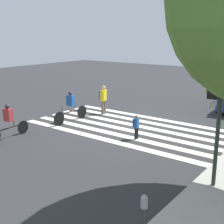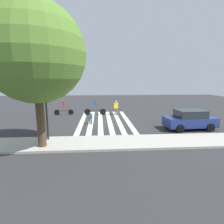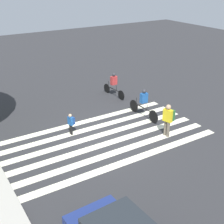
{
  "view_description": "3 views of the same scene",
  "coord_description": "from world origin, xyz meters",
  "px_view_note": "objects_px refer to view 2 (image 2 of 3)",
  "views": [
    {
      "loc": [
        12.5,
        8.27,
        4.54
      ],
      "look_at": [
        0.82,
        -0.49,
        0.88
      ],
      "focal_mm": 50.0,
      "sensor_mm": 36.0,
      "label": 1
    },
    {
      "loc": [
        0.5,
        16.7,
        3.94
      ],
      "look_at": [
        -0.65,
        0.72,
        1.01
      ],
      "focal_mm": 28.0,
      "sensor_mm": 36.0,
      "label": 2
    },
    {
      "loc": [
        -11.5,
        6.83,
        7.48
      ],
      "look_at": [
        0.54,
        -0.7,
        1.05
      ],
      "focal_mm": 50.0,
      "sensor_mm": 36.0,
      "label": 3
    }
  ],
  "objects_px": {
    "pedestrian_adult_blue_shirt": "(91,117)",
    "street_tree": "(36,53)",
    "pedestrian_adult_yellow_jacket": "(116,107)",
    "cyclist_mid_street": "(64,107)",
    "traffic_light": "(46,101)",
    "cyclist_far_lane": "(95,107)",
    "car_parked_far_curb": "(190,120)"
  },
  "relations": [
    {
      "from": "traffic_light",
      "to": "car_parked_far_curb",
      "type": "relative_size",
      "value": 0.93
    },
    {
      "from": "street_tree",
      "to": "cyclist_mid_street",
      "type": "height_order",
      "value": "street_tree"
    },
    {
      "from": "traffic_light",
      "to": "pedestrian_adult_yellow_jacket",
      "type": "height_order",
      "value": "traffic_light"
    },
    {
      "from": "pedestrian_adult_yellow_jacket",
      "to": "pedestrian_adult_blue_shirt",
      "type": "bearing_deg",
      "value": 41.78
    },
    {
      "from": "street_tree",
      "to": "pedestrian_adult_yellow_jacket",
      "type": "xyz_separation_m",
      "value": [
        -5.21,
        -9.49,
        -4.36
      ]
    },
    {
      "from": "pedestrian_adult_yellow_jacket",
      "to": "cyclist_mid_street",
      "type": "distance_m",
      "value": 6.0
    },
    {
      "from": "pedestrian_adult_blue_shirt",
      "to": "car_parked_far_curb",
      "type": "distance_m",
      "value": 8.38
    },
    {
      "from": "pedestrian_adult_blue_shirt",
      "to": "street_tree",
      "type": "bearing_deg",
      "value": 53.57
    },
    {
      "from": "pedestrian_adult_yellow_jacket",
      "to": "pedestrian_adult_blue_shirt",
      "type": "height_order",
      "value": "pedestrian_adult_yellow_jacket"
    },
    {
      "from": "pedestrian_adult_blue_shirt",
      "to": "cyclist_far_lane",
      "type": "xyz_separation_m",
      "value": [
        -0.29,
        -4.27,
        0.22
      ]
    },
    {
      "from": "cyclist_far_lane",
      "to": "car_parked_far_curb",
      "type": "xyz_separation_m",
      "value": [
        -7.79,
        6.48,
        -0.07
      ]
    },
    {
      "from": "traffic_light",
      "to": "pedestrian_adult_blue_shirt",
      "type": "bearing_deg",
      "value": -120.99
    },
    {
      "from": "street_tree",
      "to": "pedestrian_adult_blue_shirt",
      "type": "distance_m",
      "value": 7.68
    },
    {
      "from": "pedestrian_adult_blue_shirt",
      "to": "cyclist_far_lane",
      "type": "relative_size",
      "value": 0.45
    },
    {
      "from": "cyclist_mid_street",
      "to": "car_parked_far_curb",
      "type": "bearing_deg",
      "value": 145.05
    },
    {
      "from": "street_tree",
      "to": "cyclist_mid_street",
      "type": "relative_size",
      "value": 3.67
    },
    {
      "from": "street_tree",
      "to": "cyclist_mid_street",
      "type": "bearing_deg",
      "value": -85.75
    },
    {
      "from": "traffic_light",
      "to": "cyclist_mid_street",
      "type": "bearing_deg",
      "value": -85.05
    },
    {
      "from": "traffic_light",
      "to": "pedestrian_adult_blue_shirt",
      "type": "relative_size",
      "value": 3.4
    },
    {
      "from": "cyclist_mid_street",
      "to": "pedestrian_adult_yellow_jacket",
      "type": "bearing_deg",
      "value": 169.86
    },
    {
      "from": "cyclist_far_lane",
      "to": "cyclist_mid_street",
      "type": "distance_m",
      "value": 3.61
    },
    {
      "from": "street_tree",
      "to": "pedestrian_adult_blue_shirt",
      "type": "xyz_separation_m",
      "value": [
        -2.55,
        -5.52,
        -4.68
      ]
    },
    {
      "from": "pedestrian_adult_blue_shirt",
      "to": "traffic_light",
      "type": "bearing_deg",
      "value": 47.37
    },
    {
      "from": "street_tree",
      "to": "car_parked_far_curb",
      "type": "bearing_deg",
      "value": -162.67
    },
    {
      "from": "pedestrian_adult_yellow_jacket",
      "to": "cyclist_far_lane",
      "type": "bearing_deg",
      "value": -21.76
    },
    {
      "from": "street_tree",
      "to": "cyclist_mid_street",
      "type": "distance_m",
      "value": 11.1
    },
    {
      "from": "traffic_light",
      "to": "cyclist_mid_street",
      "type": "relative_size",
      "value": 1.74
    },
    {
      "from": "street_tree",
      "to": "cyclist_far_lane",
      "type": "xyz_separation_m",
      "value": [
        -2.84,
        -9.8,
        -4.47
      ]
    },
    {
      "from": "street_tree",
      "to": "car_parked_far_curb",
      "type": "relative_size",
      "value": 1.97
    },
    {
      "from": "cyclist_mid_street",
      "to": "car_parked_far_curb",
      "type": "relative_size",
      "value": 0.54
    },
    {
      "from": "pedestrian_adult_blue_shirt",
      "to": "car_parked_far_curb",
      "type": "bearing_deg",
      "value": 153.11
    },
    {
      "from": "cyclist_mid_street",
      "to": "car_parked_far_curb",
      "type": "height_order",
      "value": "car_parked_far_curb"
    }
  ]
}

